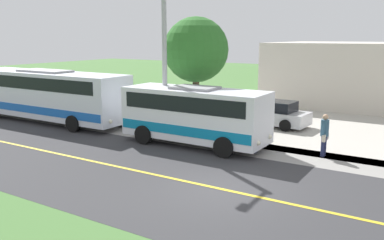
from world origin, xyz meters
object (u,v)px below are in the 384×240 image
Objects in this scene: shuttle_bus_front at (195,113)px; street_light_pole at (163,45)px; parked_car_near at (270,114)px; tree_curbside at (196,50)px; transit_bus_rear at (46,93)px; pedestrian_with_bags at (324,134)px; pedestrian_waiting at (256,132)px.

shuttle_bus_front is 3.72m from street_light_pole.
shuttle_bus_front is 1.55× the size of parked_car_near.
parked_car_near is at bearing 133.24° from tree_curbside.
tree_curbside is at bearing 108.25° from transit_bus_rear.
shuttle_bus_front is 3.86× the size of pedestrian_with_bags.
transit_bus_rear is at bearing -63.75° from parked_car_near.
pedestrian_with_bags is at bearing 77.27° from tree_curbside.
transit_bus_rear reaches higher than pedestrian_with_bags.
tree_curbside is at bearing -46.76° from parked_car_near.
tree_curbside is at bearing -102.73° from pedestrian_with_bags.
street_light_pole is 2.56m from tree_curbside.
street_light_pole is at bearing -32.58° from parked_car_near.
street_light_pole reaches higher than transit_bus_rear.
tree_curbside is at bearing 172.20° from street_light_pole.
street_light_pole reaches higher than shuttle_bus_front.
tree_curbside is (-1.66, -7.36, 3.31)m from pedestrian_with_bags.
pedestrian_with_bags is (-1.20, 16.04, -0.71)m from transit_bus_rear.
tree_curbside is at bearing -149.66° from shuttle_bus_front.
pedestrian_waiting is 6.22m from street_light_pole.
tree_curbside reaches higher than pedestrian_with_bags.
pedestrian_waiting is at bearing 88.14° from street_light_pole.
pedestrian_waiting reaches higher than parked_car_near.
tree_curbside is (-2.52, 0.34, -0.30)m from street_light_pole.
street_light_pole is (0.86, -7.71, 3.60)m from pedestrian_with_bags.
shuttle_bus_front is 6.16m from parked_car_near.
pedestrian_with_bags is 0.30× the size of tree_curbside.
pedestrian_with_bags reaches higher than parked_car_near.
tree_curbside is (-2.86, 8.68, 2.60)m from transit_bus_rear.
transit_bus_rear is 13.25m from parked_car_near.
pedestrian_with_bags is at bearing 96.33° from street_light_pole.
parked_car_near is (-5.93, 1.44, -0.83)m from shuttle_bus_front.
pedestrian_with_bags is (-1.28, 5.64, -0.54)m from shuttle_bus_front.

